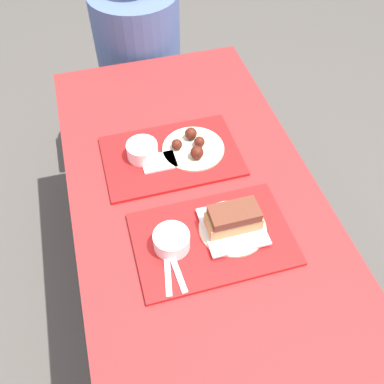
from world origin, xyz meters
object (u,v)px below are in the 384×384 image
tray_far (171,156)px  bowl_coleslaw_near (172,240)px  wings_plate_far (193,146)px  person_seated_across (137,37)px  brisket_sandwich_plate (233,222)px  bowl_coleslaw_far (142,150)px  tray_near (212,239)px

tray_far → bowl_coleslaw_near: 0.36m
wings_plate_far → person_seated_across: bearing=93.1°
brisket_sandwich_plate → bowl_coleslaw_far: (-0.19, 0.36, -0.00)m
bowl_coleslaw_far → tray_far: bearing=-11.7°
bowl_coleslaw_far → person_seated_across: 0.80m
tray_near → bowl_coleslaw_far: (-0.13, 0.37, 0.04)m
person_seated_across → brisket_sandwich_plate: bearing=-86.6°
brisket_sandwich_plate → wings_plate_far: brisket_sandwich_plate is taller
bowl_coleslaw_near → person_seated_across: (0.12, 1.15, -0.06)m
bowl_coleslaw_near → bowl_coleslaw_far: bearing=91.4°
bowl_coleslaw_near → bowl_coleslaw_far: size_ratio=1.00×
brisket_sandwich_plate → wings_plate_far: bearing=93.9°
wings_plate_far → bowl_coleslaw_near: bearing=-114.4°
tray_near → wings_plate_far: (0.04, 0.36, 0.02)m
bowl_coleslaw_near → wings_plate_far: (0.16, 0.35, -0.02)m
wings_plate_far → person_seated_across: person_seated_across is taller
brisket_sandwich_plate → person_seated_across: bearing=93.4°
bowl_coleslaw_far → wings_plate_far: same height
tray_near → tray_far: bearing=95.5°
bowl_coleslaw_near → brisket_sandwich_plate: size_ratio=0.52×
tray_far → bowl_coleslaw_far: 0.10m
brisket_sandwich_plate → wings_plate_far: size_ratio=0.94×
tray_far → wings_plate_far: size_ratio=2.15×
tray_near → brisket_sandwich_plate: size_ratio=2.29×
brisket_sandwich_plate → bowl_coleslaw_far: 0.41m
bowl_coleslaw_near → wings_plate_far: size_ratio=0.49×
brisket_sandwich_plate → person_seated_across: person_seated_across is taller
brisket_sandwich_plate → bowl_coleslaw_far: size_ratio=1.92×
person_seated_across → tray_near: bearing=-89.9°
tray_far → wings_plate_far: (0.08, 0.00, 0.02)m
tray_near → tray_far: size_ratio=1.00×
bowl_coleslaw_far → tray_near: bearing=-71.1°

